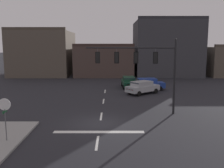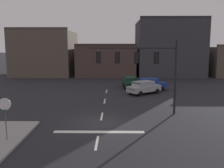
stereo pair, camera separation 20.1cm
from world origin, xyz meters
name	(u,v)px [view 1 (the left image)]	position (x,y,z in m)	size (l,w,h in m)	color
ground_plane	(101,123)	(0.00, 0.00, 0.00)	(400.00, 400.00, 0.00)	#232328
stop_bar_paint	(100,132)	(0.00, -2.00, 0.00)	(6.40, 0.50, 0.01)	silver
lane_centreline	(102,116)	(0.00, 2.00, 0.00)	(0.16, 26.40, 0.01)	silver
signal_mast_near_side	(144,63)	(3.66, 3.12, 4.53)	(7.87, 0.91, 6.63)	black
stop_sign	(6,109)	(-5.68, -3.94, 2.14)	(0.76, 0.64, 2.83)	#56565B
car_lot_nearside	(149,84)	(5.80, 15.02, 0.86)	(4.57, 2.23, 1.61)	navy
car_lot_middle	(143,87)	(4.75, 12.23, 0.86)	(4.58, 4.12, 1.61)	#9EA0A5
car_lot_farside	(130,82)	(3.34, 16.87, 0.86)	(2.07, 4.52, 1.61)	#143D28
building_row	(127,54)	(3.84, 33.24, 4.30)	(46.67, 13.09, 11.26)	brown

